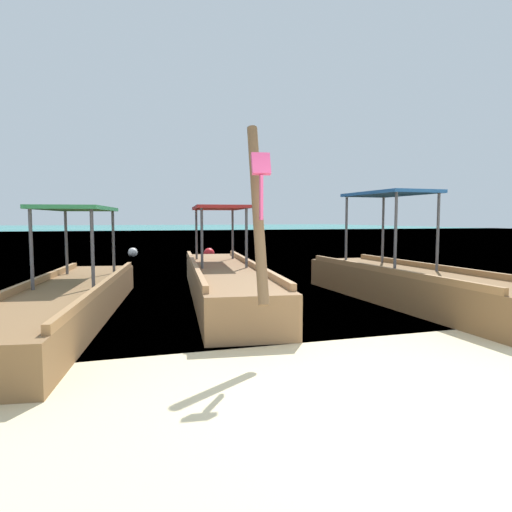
{
  "coord_description": "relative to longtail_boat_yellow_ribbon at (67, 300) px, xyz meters",
  "views": [
    {
      "loc": [
        -2.18,
        -3.07,
        1.5
      ],
      "look_at": [
        0.0,
        3.95,
        0.91
      ],
      "focal_mm": 32.0,
      "sensor_mm": 36.0,
      "label": 1
    }
  ],
  "objects": [
    {
      "name": "longtail_boat_pink_ribbon",
      "position": [
        2.66,
        1.19,
        0.04
      ],
      "size": [
        1.99,
        7.34,
        2.59
      ],
      "color": "olive",
      "rests_on": "ground"
    },
    {
      "name": "ground",
      "position": [
        2.88,
        -4.15,
        -0.31
      ],
      "size": [
        120.0,
        120.0,
        0.0
      ],
      "primitive_type": "plane",
      "color": "beige"
    },
    {
      "name": "longtail_boat_yellow_ribbon",
      "position": [
        0.0,
        0.0,
        0.0
      ],
      "size": [
        2.14,
        6.95,
        2.43
      ],
      "color": "brown",
      "rests_on": "ground"
    },
    {
      "name": "mooring_buoy_far",
      "position": [
        1.38,
        11.47,
        -0.12
      ],
      "size": [
        0.37,
        0.37,
        0.37
      ],
      "color": "white",
      "rests_on": "sea_water"
    },
    {
      "name": "sea_water",
      "position": [
        2.88,
        57.81,
        -0.31
      ],
      "size": [
        120.0,
        120.0,
        0.0
      ],
      "primitive_type": "plane",
      "color": "teal",
      "rests_on": "ground"
    },
    {
      "name": "mooring_buoy_near",
      "position": [
        4.08,
        9.63,
        -0.1
      ],
      "size": [
        0.42,
        0.42,
        0.42
      ],
      "color": "red",
      "rests_on": "sea_water"
    },
    {
      "name": "longtail_boat_green_ribbon",
      "position": [
        5.71,
        -0.37,
        0.05
      ],
      "size": [
        1.33,
        6.27,
        2.46
      ],
      "color": "brown",
      "rests_on": "ground"
    }
  ]
}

